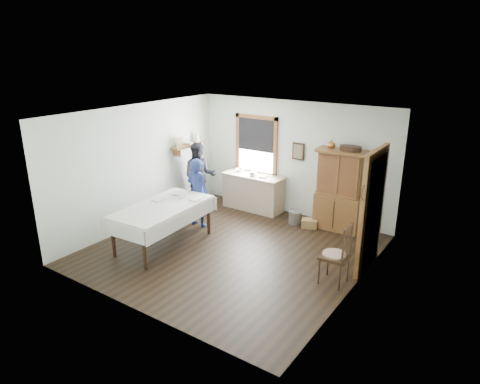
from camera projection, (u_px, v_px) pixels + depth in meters
The scene contains 20 objects.
room at pixel (231, 186), 8.09m from camera, with size 5.01×5.01×2.70m.
window at pixel (256, 142), 10.46m from camera, with size 1.18×0.07×1.48m.
doorway at pixel (373, 208), 7.50m from camera, with size 0.09×1.14×2.22m.
wall_shelf at pixel (189, 144), 10.49m from camera, with size 0.24×1.00×0.44m.
framed_picture at pixel (298, 151), 9.87m from camera, with size 0.30×0.04×0.40m, color #352112.
rug_beater at pixel (365, 185), 6.90m from camera, with size 0.27×0.27×0.01m, color black.
work_counter at pixel (253, 192), 10.56m from camera, with size 1.54×0.58×0.88m, color tan.
china_hutch at pixel (339, 191), 9.23m from camera, with size 1.05×0.50×1.79m, color brown.
dining_table at pixel (163, 225), 8.62m from camera, with size 1.12×2.13×0.85m, color silver.
spindle_chair at pixel (335, 254), 7.18m from camera, with size 0.50×0.50×1.09m, color #352112.
pail at pixel (295, 217), 9.75m from camera, with size 0.28×0.28×0.30m, color gray.
wicker_basket at pixel (309, 223), 9.55m from camera, with size 0.34×0.24×0.20m, color olive.
woman_blue at pixel (198, 195), 9.48m from camera, with size 0.53×0.35×1.45m, color navy.
figure_dark at pixel (200, 179), 10.48m from camera, with size 0.75×0.59×1.55m, color black.
table_cup_a at pixel (182, 196), 8.89m from camera, with size 0.12×0.12×0.09m, color white.
table_cup_b at pixel (189, 190), 9.29m from camera, with size 0.09×0.09×0.08m, color white.
table_bowl at pixel (176, 194), 9.09m from camera, with size 0.24×0.24×0.06m, color white.
counter_book at pixel (261, 176), 10.29m from camera, with size 0.15×0.20×0.02m, color #75634E.
counter_bowl at pixel (240, 170), 10.70m from camera, with size 0.21×0.21×0.07m, color white.
shelf_bowl at pixel (189, 143), 10.49m from camera, with size 0.22×0.22×0.05m, color white.
Camera 1 is at (4.48, -6.26, 3.83)m, focal length 32.00 mm.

